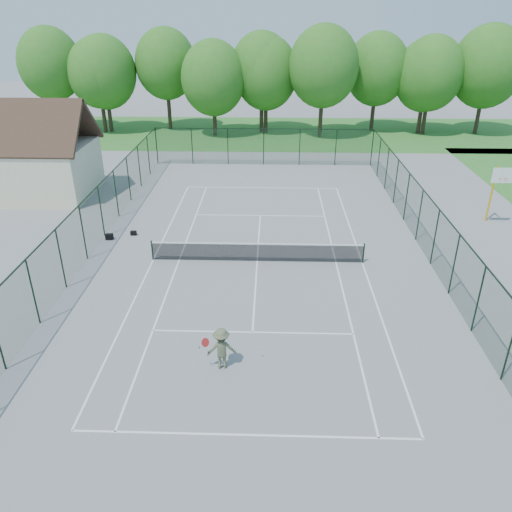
{
  "coord_description": "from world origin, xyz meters",
  "views": [
    {
      "loc": [
        0.68,
        -23.26,
        11.93
      ],
      "look_at": [
        0.0,
        -2.0,
        1.3
      ],
      "focal_mm": 35.0,
      "sensor_mm": 36.0,
      "label": 1
    }
  ],
  "objects_px": {
    "sports_bag_a": "(109,237)",
    "tennis_player": "(222,349)",
    "tennis_net": "(257,251)",
    "basketball_goal": "(498,184)"
  },
  "relations": [
    {
      "from": "tennis_net",
      "to": "basketball_goal",
      "type": "bearing_deg",
      "value": 21.34
    },
    {
      "from": "sports_bag_a",
      "to": "tennis_player",
      "type": "bearing_deg",
      "value": -56.88
    },
    {
      "from": "tennis_net",
      "to": "sports_bag_a",
      "type": "distance_m",
      "value": 8.91
    },
    {
      "from": "basketball_goal",
      "to": "tennis_player",
      "type": "bearing_deg",
      "value": -136.98
    },
    {
      "from": "basketball_goal",
      "to": "sports_bag_a",
      "type": "xyz_separation_m",
      "value": [
        -22.64,
        -3.04,
        -2.4
      ]
    },
    {
      "from": "basketball_goal",
      "to": "tennis_player",
      "type": "height_order",
      "value": "basketball_goal"
    },
    {
      "from": "basketball_goal",
      "to": "tennis_player",
      "type": "xyz_separation_m",
      "value": [
        -15.13,
        -14.12,
        -1.74
      ]
    },
    {
      "from": "sports_bag_a",
      "to": "tennis_player",
      "type": "relative_size",
      "value": 0.19
    },
    {
      "from": "tennis_net",
      "to": "tennis_player",
      "type": "relative_size",
      "value": 5.15
    },
    {
      "from": "sports_bag_a",
      "to": "tennis_player",
      "type": "distance_m",
      "value": 13.4
    }
  ]
}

